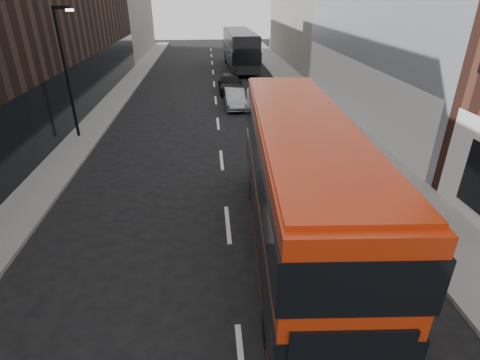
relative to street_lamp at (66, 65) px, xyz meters
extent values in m
cube|color=slate|center=(15.72, 7.00, -4.11)|extent=(3.00, 80.00, 0.15)
cube|color=slate|center=(0.22, 7.00, -4.11)|extent=(2.00, 80.00, 0.15)
cube|color=silver|center=(17.37, 3.00, -2.28)|extent=(0.35, 21.00, 3.80)
cube|color=black|center=(-3.28, 12.00, 2.82)|extent=(5.00, 24.00, 14.00)
cube|color=slate|center=(-3.28, 34.00, 2.32)|extent=(5.00, 20.00, 13.00)
cylinder|color=black|center=(-0.08, 0.00, -0.53)|extent=(0.16, 0.16, 7.00)
cube|color=black|center=(0.32, 0.00, 2.87)|extent=(0.90, 0.15, 0.18)
cube|color=#FFF2CC|center=(0.72, 0.00, 2.75)|extent=(0.35, 0.22, 0.12)
cube|color=#B92A0B|center=(10.31, -11.78, -1.71)|extent=(3.24, 11.45, 4.12)
cube|color=black|center=(10.31, -11.78, -2.38)|extent=(3.36, 11.51, 1.13)
cube|color=black|center=(10.31, -11.78, -0.63)|extent=(3.36, 11.51, 1.13)
cube|color=black|center=(10.65, -6.10, -2.23)|extent=(2.19, 0.21, 1.44)
cube|color=#B92A0B|center=(10.31, -11.78, 0.38)|extent=(3.11, 10.99, 0.12)
cylinder|color=black|center=(9.39, -8.10, -3.67)|extent=(0.37, 1.05, 1.03)
cylinder|color=black|center=(11.66, -8.23, -3.67)|extent=(0.37, 1.05, 1.03)
cylinder|color=black|center=(8.96, -15.33, -3.67)|extent=(0.37, 1.05, 1.03)
cylinder|color=black|center=(11.23, -15.46, -3.67)|extent=(0.37, 1.05, 1.03)
cube|color=black|center=(11.34, 21.98, -2.00)|extent=(3.14, 12.37, 3.47)
cube|color=black|center=(11.34, 21.98, -2.22)|extent=(3.26, 12.43, 1.23)
cube|color=black|center=(11.51, 15.80, -2.06)|extent=(2.38, 0.15, 1.57)
cube|color=black|center=(11.16, 28.16, -2.06)|extent=(2.38, 0.15, 1.57)
cube|color=black|center=(11.34, 21.98, -0.24)|extent=(3.01, 11.88, 0.12)
cylinder|color=black|center=(9.98, 25.88, -3.62)|extent=(0.37, 1.13, 1.12)
cylinder|color=black|center=(12.47, 25.95, -3.62)|extent=(0.37, 1.13, 1.12)
cylinder|color=black|center=(10.20, 18.01, -3.62)|extent=(0.37, 1.13, 1.12)
cylinder|color=black|center=(12.69, 18.08, -3.62)|extent=(0.37, 1.13, 1.12)
imported|color=black|center=(11.51, 2.00, -3.56)|extent=(1.47, 3.62, 1.23)
imported|color=gray|center=(9.61, 5.88, -3.51)|extent=(1.52, 4.12, 1.35)
imported|color=black|center=(9.58, 10.78, -3.47)|extent=(2.07, 4.94, 1.43)
camera|label=1|loc=(7.70, -21.71, 3.53)|focal=28.00mm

